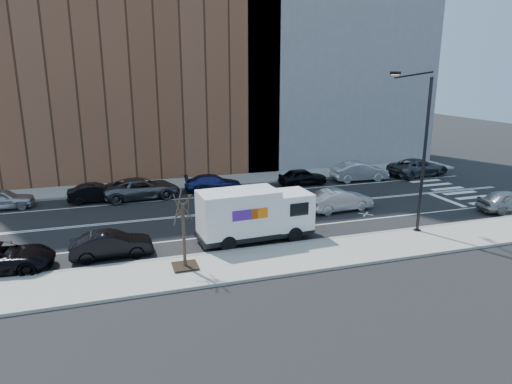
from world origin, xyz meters
TOP-DOWN VIEW (x-y plane):
  - ground at (0.00, 0.00)m, footprint 120.00×120.00m
  - sidewalk_near at (0.00, -8.80)m, footprint 44.00×3.60m
  - sidewalk_far at (0.00, 8.80)m, footprint 44.00×3.60m
  - curb_near at (0.00, -7.00)m, footprint 44.00×0.25m
  - curb_far at (0.00, 7.00)m, footprint 44.00×0.25m
  - crosswalk at (16.00, 0.00)m, footprint 3.00×14.00m
  - road_markings at (0.00, 0.00)m, footprint 40.00×8.60m
  - bldg_brick at (-8.00, 15.60)m, footprint 26.00×10.00m
  - bldg_concrete at (12.00, 15.60)m, footprint 20.00×10.00m
  - streetlight at (7.00, -6.91)m, footprint 0.44×4.02m
  - street_tree at (-7.00, -8.40)m, footprint 1.20×1.20m
  - fedex_van at (-2.60, -5.60)m, footprint 6.66×2.63m
  - far_parked_a at (-17.49, 5.58)m, footprint 4.23×1.75m
  - far_parked_b at (-11.20, 5.48)m, footprint 4.13×1.54m
  - far_parked_c at (-8.00, 5.37)m, footprint 5.77×2.95m
  - far_parked_d at (-2.40, 5.86)m, footprint 4.74×2.36m
  - far_parked_e at (5.23, 5.55)m, footprint 4.16×1.81m
  - far_parked_f at (10.56, 5.44)m, footprint 5.04×1.99m
  - far_parked_g at (16.64, 5.42)m, footprint 5.99×3.27m
  - driving_sedan at (4.70, -2.00)m, footprint 4.70×2.01m
  - near_parked_rear_a at (-10.32, -5.64)m, footprint 4.14×1.49m
  - near_parked_front at (15.64, -5.75)m, footprint 4.52×2.25m

SIDE VIEW (x-z plane):
  - ground at x=0.00m, z-range 0.00..0.00m
  - crosswalk at x=16.00m, z-range 0.00..0.01m
  - road_markings at x=0.00m, z-range 0.00..0.01m
  - sidewalk_near at x=0.00m, z-range 0.00..0.15m
  - sidewalk_far at x=0.00m, z-range 0.00..0.15m
  - curb_near at x=0.00m, z-range 0.00..0.17m
  - curb_far at x=0.00m, z-range 0.00..0.17m
  - far_parked_d at x=-2.40m, z-range 0.00..1.32m
  - far_parked_b at x=-11.20m, z-range 0.00..1.35m
  - near_parked_rear_a at x=-10.32m, z-range 0.00..1.36m
  - far_parked_e at x=5.23m, z-range 0.00..1.40m
  - far_parked_a at x=-17.49m, z-range 0.00..1.43m
  - near_parked_front at x=15.64m, z-range 0.00..1.48m
  - driving_sedan at x=4.70m, z-range 0.00..1.51m
  - far_parked_c at x=-8.00m, z-range 0.00..1.56m
  - far_parked_g at x=16.64m, z-range 0.00..1.59m
  - far_parked_f at x=10.56m, z-range 0.00..1.63m
  - street_tree at x=-7.00m, z-range -0.42..3.33m
  - fedex_van at x=-2.60m, z-range 0.07..3.06m
  - streetlight at x=7.00m, z-range 0.41..9.75m
  - bldg_brick at x=-8.00m, z-range 0.00..22.00m
  - bldg_concrete at x=12.00m, z-range 0.00..26.00m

